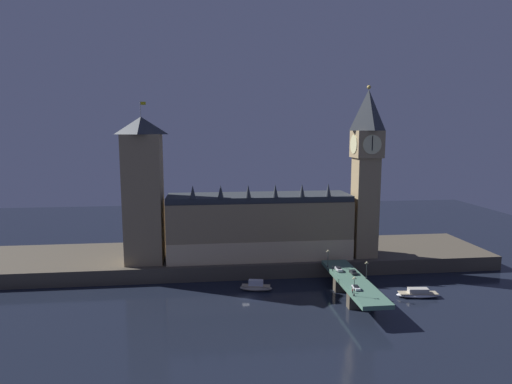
# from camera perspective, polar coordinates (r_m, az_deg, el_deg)

# --- Properties ---
(ground_plane) EXTENTS (400.00, 400.00, 0.00)m
(ground_plane) POSITION_cam_1_polar(r_m,az_deg,el_deg) (155.26, -1.37, -13.94)
(ground_plane) COLOR black
(embankment) EXTENTS (220.00, 42.00, 5.95)m
(embankment) POSITION_cam_1_polar(r_m,az_deg,el_deg) (190.99, -2.44, -8.75)
(embankment) COLOR #4C4438
(embankment) RESTS_ON ground_plane
(parliament_hall) EXTENTS (75.45, 20.19, 31.65)m
(parliament_hall) POSITION_cam_1_polar(r_m,az_deg,el_deg) (179.41, 0.42, -4.52)
(parliament_hall) COLOR #9E845B
(parliament_hall) RESTS_ON embankment
(clock_tower) EXTENTS (11.50, 11.61, 70.71)m
(clock_tower) POSITION_cam_1_polar(r_m,az_deg,el_deg) (182.27, 14.47, 3.16)
(clock_tower) COLOR #9E845B
(clock_tower) RESTS_ON embankment
(victoria_tower) EXTENTS (14.87, 14.87, 63.96)m
(victoria_tower) POSITION_cam_1_polar(r_m,az_deg,el_deg) (175.60, -14.78, 0.23)
(victoria_tower) COLOR #9E845B
(victoria_tower) RESTS_ON embankment
(bridge) EXTENTS (10.02, 46.00, 7.06)m
(bridge) POSITION_cam_1_polar(r_m,az_deg,el_deg) (156.33, 12.78, -11.94)
(bridge) COLOR #4C7560
(bridge) RESTS_ON ground_plane
(car_northbound_lead) EXTENTS (1.89, 4.22, 1.53)m
(car_northbound_lead) POSITION_cam_1_polar(r_m,az_deg,el_deg) (163.29, 10.96, -10.06)
(car_northbound_lead) COLOR silver
(car_northbound_lead) RESTS_ON bridge
(car_northbound_trail) EXTENTS (1.85, 4.03, 1.32)m
(car_northbound_trail) POSITION_cam_1_polar(r_m,az_deg,el_deg) (146.59, 13.19, -12.30)
(car_northbound_trail) COLOR white
(car_northbound_trail) RESTS_ON bridge
(car_southbound_trail) EXTENTS (2.05, 4.41, 1.31)m
(car_southbound_trail) POSITION_cam_1_polar(r_m,az_deg,el_deg) (161.44, 12.86, -10.37)
(car_southbound_trail) COLOR black
(car_southbound_trail) RESTS_ON bridge
(pedestrian_near_rail) EXTENTS (0.38, 0.38, 1.57)m
(pedestrian_near_rail) POSITION_cam_1_polar(r_m,az_deg,el_deg) (143.16, 12.76, -12.69)
(pedestrian_near_rail) COLOR black
(pedestrian_near_rail) RESTS_ON bridge
(pedestrian_far_rail) EXTENTS (0.38, 0.38, 1.84)m
(pedestrian_far_rail) POSITION_cam_1_polar(r_m,az_deg,el_deg) (162.62, 10.20, -10.02)
(pedestrian_far_rail) COLOR black
(pedestrian_far_rail) RESTS_ON bridge
(street_lamp_near) EXTENTS (1.34, 0.60, 6.25)m
(street_lamp_near) POSITION_cam_1_polar(r_m,az_deg,el_deg) (139.82, 12.97, -11.86)
(street_lamp_near) COLOR #2D3333
(street_lamp_near) RESTS_ON bridge
(street_lamp_mid) EXTENTS (1.34, 0.60, 6.28)m
(street_lamp_mid) POSITION_cam_1_polar(r_m,az_deg,el_deg) (156.10, 14.53, -9.79)
(street_lamp_mid) COLOR #2D3333
(street_lamp_mid) RESTS_ON bridge
(street_lamp_far) EXTENTS (1.34, 0.60, 6.62)m
(street_lamp_far) POSITION_cam_1_polar(r_m,az_deg,el_deg) (166.38, 9.58, -8.45)
(street_lamp_far) COLOR #2D3333
(street_lamp_far) RESTS_ON bridge
(boat_upstream) EXTENTS (12.34, 5.89, 4.10)m
(boat_upstream) POSITION_cam_1_polar(r_m,az_deg,el_deg) (161.15, -0.01, -12.52)
(boat_upstream) COLOR #B2A893
(boat_upstream) RESTS_ON ground_plane
(boat_downstream) EXTENTS (15.72, 6.09, 3.22)m
(boat_downstream) POSITION_cam_1_polar(r_m,az_deg,el_deg) (165.86, 20.79, -12.58)
(boat_downstream) COLOR white
(boat_downstream) RESTS_ON ground_plane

